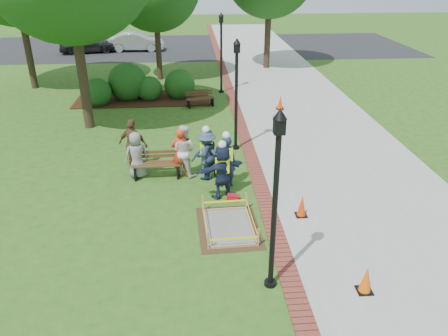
{
  "coord_description": "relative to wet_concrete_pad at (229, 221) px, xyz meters",
  "views": [
    {
      "loc": [
        -0.41,
        -10.79,
        6.82
      ],
      "look_at": [
        0.5,
        1.2,
        1.0
      ],
      "focal_mm": 35.0,
      "sensor_mm": 36.0,
      "label": 1
    }
  ],
  "objects": [
    {
      "name": "ground",
      "position": [
        -0.5,
        0.58,
        -0.23
      ],
      "size": [
        100.0,
        100.0,
        0.0
      ],
      "primitive_type": "plane",
      "color": "#285116",
      "rests_on": "ground"
    },
    {
      "name": "casual_person_b",
      "position": [
        -1.34,
        3.31,
        0.64
      ],
      "size": [
        0.57,
        0.37,
        1.75
      ],
      "color": "red",
      "rests_on": "ground"
    },
    {
      "name": "casual_person_c",
      "position": [
        -1.24,
        3.42,
        0.68
      ],
      "size": [
        0.69,
        0.62,
        1.83
      ],
      "color": "silver",
      "rests_on": "ground"
    },
    {
      "name": "sidewalk",
      "position": [
        4.5,
        10.58,
        -0.22
      ],
      "size": [
        6.0,
        60.0,
        0.02
      ],
      "primitive_type": "cube",
      "color": "#9E9E99",
      "rests_on": "ground"
    },
    {
      "name": "brick_edging",
      "position": [
        1.25,
        10.58,
        -0.22
      ],
      "size": [
        0.5,
        60.0,
        0.03
      ],
      "primitive_type": "cube",
      "color": "maroon",
      "rests_on": "ground"
    },
    {
      "name": "bench_near",
      "position": [
        -2.19,
        3.31,
        0.05
      ],
      "size": [
        1.66,
        0.6,
        0.89
      ],
      "color": "brown",
      "rests_on": "ground"
    },
    {
      "name": "hivis_worker_c",
      "position": [
        -0.49,
        3.12,
        0.7
      ],
      "size": [
        0.66,
        0.61,
        1.89
      ],
      "color": "#171C3D",
      "rests_on": "ground"
    },
    {
      "name": "mulch_bed",
      "position": [
        -3.5,
        12.58,
        -0.21
      ],
      "size": [
        7.0,
        3.0,
        0.05
      ],
      "primitive_type": "cube",
      "color": "#381E0F",
      "rests_on": "ground"
    },
    {
      "name": "casual_person_e",
      "position": [
        -0.47,
        3.1,
        0.62
      ],
      "size": [
        0.62,
        0.48,
        1.72
      ],
      "color": "#374460",
      "rests_on": "ground"
    },
    {
      "name": "shrub_a",
      "position": [
        -5.7,
        11.78,
        -0.23
      ],
      "size": [
        1.48,
        1.48,
        1.48
      ],
      "primitive_type": "sphere",
      "color": "#1A4513",
      "rests_on": "ground"
    },
    {
      "name": "shrub_d",
      "position": [
        -1.53,
        12.79,
        -0.23
      ],
      "size": [
        1.62,
        1.62,
        1.62
      ],
      "primitive_type": "sphere",
      "color": "#1A4513",
      "rests_on": "ground"
    },
    {
      "name": "parking_lot",
      "position": [
        -0.5,
        27.58,
        -0.23
      ],
      "size": [
        36.0,
        12.0,
        0.01
      ],
      "primitive_type": "cube",
      "color": "black",
      "rests_on": "ground"
    },
    {
      "name": "lamp_near",
      "position": [
        0.75,
        -2.42,
        2.25
      ],
      "size": [
        0.28,
        0.28,
        4.26
      ],
      "color": "black",
      "rests_on": "ground"
    },
    {
      "name": "hivis_worker_b",
      "position": [
        0.13,
        2.5,
        0.71
      ],
      "size": [
        0.6,
        0.43,
        1.91
      ],
      "color": "#161B3A",
      "rests_on": "ground"
    },
    {
      "name": "cone_far",
      "position": [
        3.44,
        10.32,
        0.11
      ],
      "size": [
        0.37,
        0.37,
        0.72
      ],
      "color": "black",
      "rests_on": "ground"
    },
    {
      "name": "parked_car_b",
      "position": [
        -5.2,
        26.06,
        -0.23
      ],
      "size": [
        2.17,
        4.78,
        1.54
      ],
      "primitive_type": "imported",
      "rotation": [
        0.0,
        0.0,
        1.55
      ],
      "color": "#AFB1B5",
      "rests_on": "ground"
    },
    {
      "name": "shrub_b",
      "position": [
        -4.27,
        12.76,
        -0.23
      ],
      "size": [
        2.04,
        2.04,
        2.04
      ],
      "primitive_type": "sphere",
      "color": "#1A4513",
      "rests_on": "ground"
    },
    {
      "name": "shrub_c",
      "position": [
        -3.12,
        12.52,
        -0.23
      ],
      "size": [
        1.33,
        1.33,
        1.33
      ],
      "primitive_type": "sphere",
      "color": "#1A4513",
      "rests_on": "ground"
    },
    {
      "name": "casual_person_a",
      "position": [
        -2.83,
        3.39,
        0.58
      ],
      "size": [
        0.6,
        0.48,
        1.62
      ],
      "color": "gray",
      "rests_on": "ground"
    },
    {
      "name": "hivis_worker_a",
      "position": [
        -0.05,
        1.8,
        0.71
      ],
      "size": [
        0.66,
        0.56,
        1.9
      ],
      "color": "#1B1E47",
      "rests_on": "ground"
    },
    {
      "name": "bench_far",
      "position": [
        -0.48,
        11.07,
        0.01
      ],
      "size": [
        1.47,
        0.78,
        0.76
      ],
      "color": "#4C2E1A",
      "rests_on": "ground"
    },
    {
      "name": "cone_front",
      "position": [
        2.84,
        -2.81,
        0.1
      ],
      "size": [
        0.35,
        0.35,
        0.69
      ],
      "color": "black",
      "rests_on": "ground"
    },
    {
      "name": "wet_concrete_pad",
      "position": [
        0.0,
        0.0,
        0.0
      ],
      "size": [
        1.8,
        2.37,
        0.55
      ],
      "color": "#47331E",
      "rests_on": "ground"
    },
    {
      "name": "parked_car_a",
      "position": [
        -8.97,
        25.57,
        -0.23
      ],
      "size": [
        3.02,
        5.14,
        1.57
      ],
      "primitive_type": "imported",
      "rotation": [
        0.0,
        0.0,
        1.77
      ],
      "color": "black",
      "rests_on": "ground"
    },
    {
      "name": "casual_person_d",
      "position": [
        -3.0,
        4.05,
        0.69
      ],
      "size": [
        0.69,
        0.57,
        1.84
      ],
      "color": "brown",
      "rests_on": "ground"
    },
    {
      "name": "shrub_e",
      "position": [
        -3.51,
        13.2,
        -0.23
      ],
      "size": [
        0.98,
        0.98,
        0.98
      ],
      "primitive_type": "sphere",
      "color": "#1A4513",
      "rests_on": "ground"
    },
    {
      "name": "toolbox",
      "position": [
        0.27,
        1.52,
        -0.14
      ],
      "size": [
        0.41,
        0.28,
        0.18
      ],
      "primitive_type": "cube",
      "rotation": [
        0.0,
        0.0,
        -0.22
      ],
      "color": "#AB0D21",
      "rests_on": "ground"
    },
    {
      "name": "lamp_mid",
      "position": [
        0.75,
        5.58,
        2.25
      ],
      "size": [
        0.28,
        0.28,
        4.26
      ],
      "color": "black",
      "rests_on": "ground"
    },
    {
      "name": "lamp_far",
      "position": [
        0.75,
        13.58,
        2.25
      ],
      "size": [
        0.28,
        0.28,
        4.26
      ],
      "color": "black",
      "rests_on": "ground"
    },
    {
      "name": "cone_back",
      "position": [
        2.16,
        0.45,
        0.09
      ],
      "size": [
        0.34,
        0.34,
        0.66
      ],
      "color": "black",
      "rests_on": "ground"
    }
  ]
}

